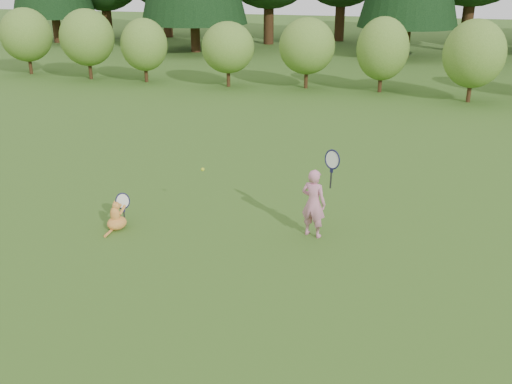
% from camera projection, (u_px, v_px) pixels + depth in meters
% --- Properties ---
extents(ground, '(100.00, 100.00, 0.00)m').
position_uv_depth(ground, '(230.00, 249.00, 9.12)').
color(ground, '#2C5217').
rests_on(ground, ground).
extents(shrub_row, '(28.00, 3.00, 2.80)m').
position_uv_depth(shrub_row, '(343.00, 53.00, 20.27)').
color(shrub_row, '#477023').
rests_on(shrub_row, ground).
extents(child, '(0.67, 0.42, 1.76)m').
position_uv_depth(child, '(314.00, 202.00, 9.36)').
color(child, '#CF7C98').
rests_on(child, ground).
extents(cat, '(0.49, 0.75, 0.69)m').
position_uv_depth(cat, '(116.00, 214.00, 9.75)').
color(cat, '#BF5924').
rests_on(cat, ground).
extents(tennis_ball, '(0.06, 0.06, 0.06)m').
position_uv_depth(tennis_ball, '(203.00, 169.00, 9.94)').
color(tennis_ball, '#BDC517').
rests_on(tennis_ball, ground).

